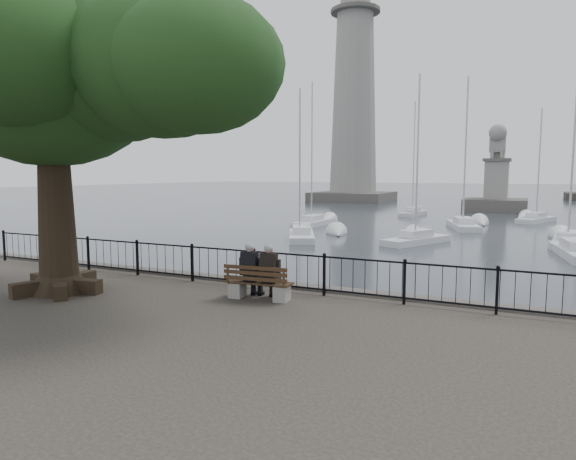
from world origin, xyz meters
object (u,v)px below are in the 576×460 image
Objects in this scene: person_left at (252,273)px; lighthouse at (354,106)px; person_right at (271,274)px; bench at (259,287)px; lion_monument at (496,189)px; tree at (77,65)px.

lighthouse is at bearing 106.13° from person_left.
person_right is at bearing -73.42° from lighthouse.
bench is 0.18× the size of lion_monument.
person_left is 0.04× the size of lighthouse.
lighthouse is at bearing 148.88° from lion_monument.
lighthouse is at bearing 106.58° from person_right.
tree is at bearing -97.44° from lion_monument.
tree is 1.14× the size of lion_monument.
bench is 6.94m from tree.
tree reaches higher than person_left.
lion_monument reaches higher than person_right.
person_left is 0.50m from person_right.
person_right is at bearing 5.25° from person_left.
lion_monument is (6.51, 49.85, -4.31)m from tree.
lion_monument is (2.28, 48.49, 1.02)m from bench.
lion_monument is at bearing 87.62° from person_right.
tree reaches higher than person_right.
bench is at bearing 17.88° from tree.
person_right is (0.50, 0.05, 0.00)m from person_left.
bench is at bearing -18.16° from person_left.
lion_monument is (2.51, 48.41, 0.69)m from person_left.
bench is at bearing -73.69° from lighthouse.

